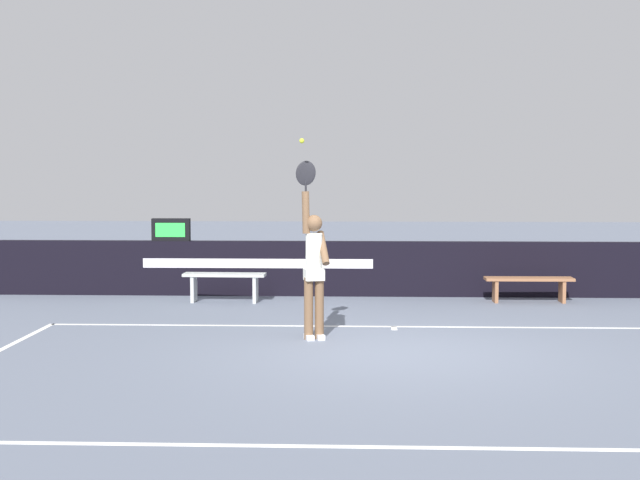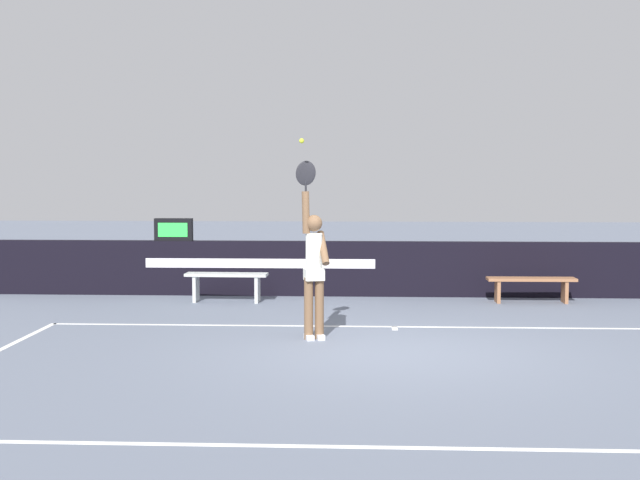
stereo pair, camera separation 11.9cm
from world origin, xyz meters
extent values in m
plane|color=slate|center=(0.00, 0.00, 0.00)|extent=(60.00, 60.00, 0.00)
cube|color=white|center=(0.00, 1.88, 0.00)|extent=(10.41, 0.09, 0.00)
cube|color=white|center=(0.00, -3.92, 0.00)|extent=(10.41, 0.09, 0.00)
cube|color=white|center=(0.00, 1.73, 0.00)|extent=(0.09, 0.30, 0.00)
cube|color=black|center=(0.00, 5.15, 0.51)|extent=(15.17, 0.23, 1.02)
cube|color=silver|center=(-2.40, 5.03, 0.62)|extent=(4.31, 0.01, 0.18)
cube|color=black|center=(-4.04, 5.15, 1.24)|extent=(0.71, 0.16, 0.42)
cube|color=#33E54C|center=(-4.04, 5.07, 1.24)|extent=(0.56, 0.01, 0.26)
cylinder|color=brown|center=(-1.08, 0.87, 0.43)|extent=(0.13, 0.13, 0.86)
cylinder|color=brown|center=(-1.23, 0.83, 0.43)|extent=(0.13, 0.13, 0.86)
cube|color=white|center=(-1.07, 0.86, 0.04)|extent=(0.17, 0.26, 0.07)
cube|color=white|center=(-1.22, 0.81, 0.04)|extent=(0.17, 0.26, 0.07)
cylinder|color=white|center=(-1.15, 0.85, 1.17)|extent=(0.23, 0.23, 0.61)
cube|color=white|center=(-1.15, 0.85, 0.90)|extent=(0.31, 0.28, 0.16)
sphere|color=brown|center=(-1.15, 0.85, 1.61)|extent=(0.23, 0.23, 0.23)
cylinder|color=brown|center=(-1.26, 0.82, 1.76)|extent=(0.14, 0.13, 0.58)
cylinder|color=brown|center=(-1.03, 0.83, 1.27)|extent=(0.21, 0.42, 0.47)
ellipsoid|color=black|center=(-1.26, 0.82, 2.30)|extent=(0.32, 0.12, 0.38)
cylinder|color=black|center=(-1.26, 0.82, 2.11)|extent=(0.03, 0.03, 0.18)
sphere|color=#CEDD2E|center=(-1.30, 0.52, 2.73)|extent=(0.07, 0.07, 0.07)
cube|color=#946140|center=(2.52, 4.45, 0.42)|extent=(1.56, 0.38, 0.05)
cube|color=#946140|center=(1.92, 4.44, 0.21)|extent=(0.06, 0.32, 0.42)
cube|color=#946140|center=(3.11, 4.45, 0.21)|extent=(0.06, 0.32, 0.42)
cube|color=#B3B7B4|center=(-2.90, 4.24, 0.49)|extent=(1.47, 0.40, 0.05)
cube|color=#B3B7B4|center=(-3.46, 4.26, 0.25)|extent=(0.07, 0.32, 0.49)
cube|color=#B3B7B4|center=(-2.35, 4.23, 0.25)|extent=(0.07, 0.32, 0.49)
camera|label=1|loc=(-0.61, -11.15, 2.31)|focal=49.13mm
camera|label=2|loc=(-0.49, -11.14, 2.31)|focal=49.13mm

